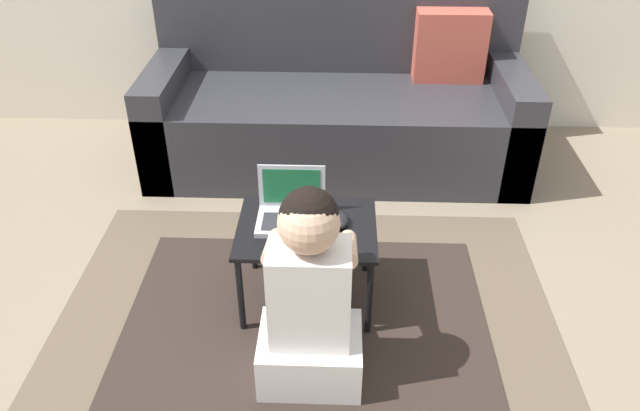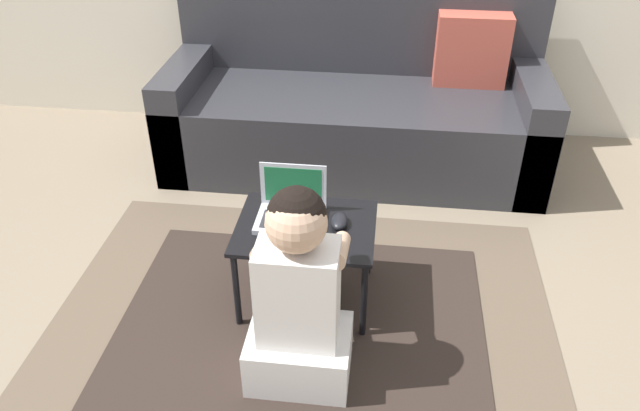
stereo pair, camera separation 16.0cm
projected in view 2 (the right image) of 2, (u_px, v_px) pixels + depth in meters
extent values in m
plane|color=#7F705B|center=(331.00, 293.00, 2.50)|extent=(16.00, 16.00, 0.00)
cube|color=brown|center=(300.00, 332.00, 2.32)|extent=(1.89, 1.57, 0.01)
cube|color=#2D231E|center=(300.00, 331.00, 2.31)|extent=(1.36, 1.13, 0.00)
cube|color=#2D2D33|center=(353.00, 127.00, 3.28)|extent=(1.91, 0.81, 0.41)
cube|color=#2D2D33|center=(360.00, 26.00, 3.30)|extent=(1.91, 0.18, 0.46)
cube|color=#2D2D33|center=(191.00, 107.00, 3.33)|extent=(0.16, 0.81, 0.54)
cube|color=#2D2D33|center=(526.00, 125.00, 3.16)|extent=(0.16, 0.81, 0.54)
cube|color=#B24C3D|center=(472.00, 50.00, 3.14)|extent=(0.36, 0.14, 0.36)
cube|color=black|center=(306.00, 228.00, 2.29)|extent=(0.51, 0.40, 0.02)
cylinder|color=black|center=(237.00, 291.00, 2.26)|extent=(0.02, 0.02, 0.34)
cylinder|color=black|center=(364.00, 301.00, 2.21)|extent=(0.02, 0.02, 0.34)
cylinder|color=black|center=(256.00, 234.00, 2.55)|extent=(0.02, 0.02, 0.34)
cylinder|color=black|center=(369.00, 242.00, 2.51)|extent=(0.02, 0.02, 0.34)
cube|color=#B7BCC6|center=(290.00, 220.00, 2.29)|extent=(0.25, 0.19, 0.02)
cube|color=#28282D|center=(289.00, 220.00, 2.27)|extent=(0.20, 0.11, 0.00)
cube|color=#B7BCC6|center=(293.00, 185.00, 2.31)|extent=(0.25, 0.01, 0.18)
cube|color=#196038|center=(293.00, 185.00, 2.31)|extent=(0.21, 0.00, 0.14)
ellipsoid|color=black|center=(339.00, 221.00, 2.27)|extent=(0.06, 0.10, 0.04)
cube|color=silver|center=(300.00, 354.00, 2.10)|extent=(0.34, 0.26, 0.19)
cube|color=silver|center=(298.00, 293.00, 1.95)|extent=(0.26, 0.17, 0.36)
sphere|color=tan|center=(296.00, 223.00, 1.80)|extent=(0.18, 0.18, 0.18)
sphere|color=black|center=(297.00, 216.00, 1.80)|extent=(0.18, 0.18, 0.18)
cylinder|color=tan|center=(266.00, 245.00, 2.00)|extent=(0.06, 0.23, 0.12)
cylinder|color=tan|center=(340.00, 250.00, 1.97)|extent=(0.06, 0.23, 0.12)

